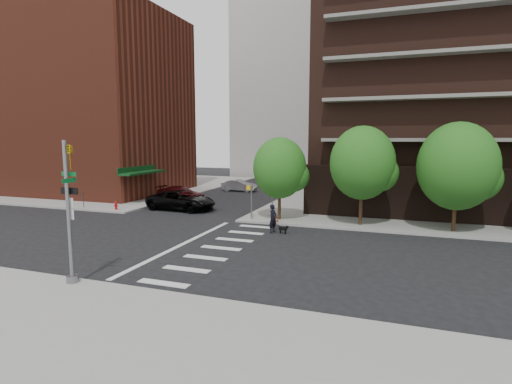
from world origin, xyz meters
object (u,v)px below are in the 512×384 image
(fire_hydrant, at_px, (116,205))
(dog_walker, at_px, (273,219))
(traffic_signal, at_px, (70,223))
(parked_car_silver, at_px, (239,185))
(scooter, at_px, (274,220))
(parked_car_black, at_px, (181,200))
(parked_car_maroon, at_px, (181,194))

(fire_hydrant, bearing_deg, dog_walker, -11.63)
(fire_hydrant, distance_m, dog_walker, 15.49)
(traffic_signal, xyz_separation_m, dog_walker, (5.14, 12.17, -1.75))
(parked_car_silver, bearing_deg, dog_walker, -153.42)
(traffic_signal, distance_m, fire_hydrant, 18.42)
(traffic_signal, height_order, scooter, traffic_signal)
(scooter, relative_size, dog_walker, 0.91)
(parked_car_silver, distance_m, dog_walker, 21.81)
(parked_car_black, bearing_deg, dog_walker, -115.29)
(traffic_signal, height_order, parked_car_silver, traffic_signal)
(traffic_signal, relative_size, parked_car_silver, 1.41)
(fire_hydrant, relative_size, dog_walker, 0.39)
(parked_car_black, height_order, parked_car_maroon, parked_car_black)
(traffic_signal, bearing_deg, parked_car_silver, 99.08)
(parked_car_silver, bearing_deg, parked_car_black, 178.79)
(parked_car_silver, bearing_deg, traffic_signal, -172.12)
(parked_car_maroon, bearing_deg, dog_walker, -126.43)
(parked_car_maroon, height_order, parked_car_silver, parked_car_maroon)
(parked_car_black, height_order, scooter, parked_car_black)
(fire_hydrant, height_order, parked_car_maroon, parked_car_maroon)
(parked_car_silver, distance_m, scooter, 19.99)
(scooter, bearing_deg, parked_car_maroon, 147.91)
(fire_hydrant, height_order, dog_walker, dog_walker)
(parked_car_black, relative_size, scooter, 3.54)
(traffic_signal, height_order, dog_walker, traffic_signal)
(scooter, height_order, dog_walker, dog_walker)
(parked_car_maroon, bearing_deg, traffic_signal, -158.86)
(scooter, bearing_deg, dog_walker, -73.56)
(fire_hydrant, bearing_deg, traffic_signal, -56.74)
(dog_walker, bearing_deg, parked_car_black, 76.61)
(parked_car_black, xyz_separation_m, parked_car_maroon, (-2.70, 4.64, -0.11))
(parked_car_maroon, height_order, dog_walker, dog_walker)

